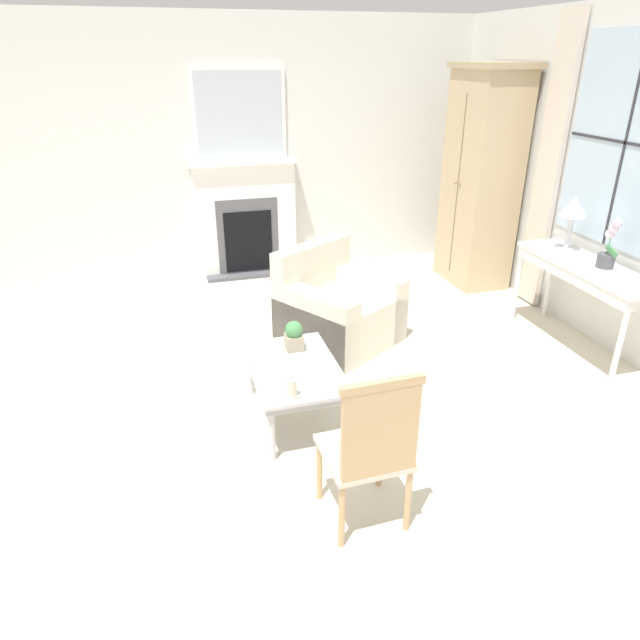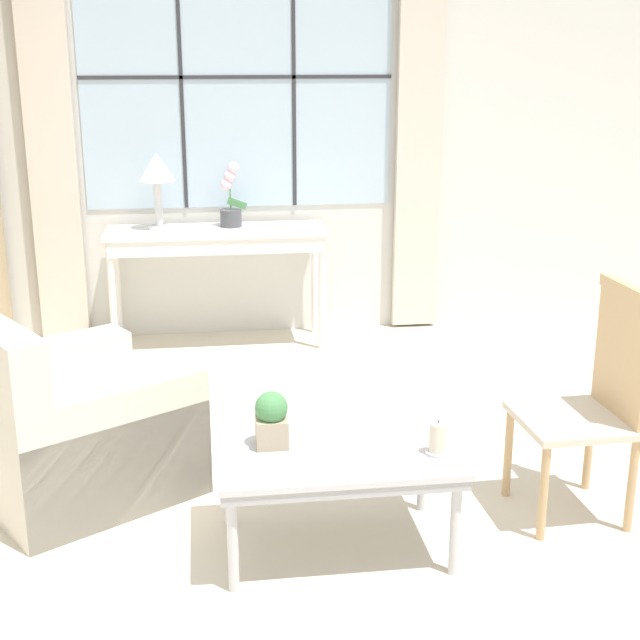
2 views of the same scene
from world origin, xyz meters
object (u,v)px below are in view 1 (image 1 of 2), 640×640
(potted_orchid, at_px, (609,249))
(coffee_table, at_px, (294,372))
(table_lamp, at_px, (573,210))
(side_chair_wooden, at_px, (372,445))
(potted_plant_small, at_px, (294,335))
(pillar_candle, at_px, (292,389))
(armoire, at_px, (481,179))
(fireplace, at_px, (245,209))
(armchair_upholstered, at_px, (338,311))
(console_table, at_px, (588,274))

(potted_orchid, relative_size, coffee_table, 0.45)
(table_lamp, distance_m, side_chair_wooden, 3.21)
(coffee_table, bearing_deg, table_lamp, 105.52)
(coffee_table, height_order, potted_plant_small, potted_plant_small)
(side_chair_wooden, height_order, coffee_table, side_chair_wooden)
(coffee_table, xyz_separation_m, potted_plant_small, (-0.24, 0.06, 0.16))
(potted_plant_small, distance_m, pillar_candle, 0.64)
(armoire, xyz_separation_m, potted_plant_small, (1.92, -2.55, -0.62))
(armoire, relative_size, potted_orchid, 5.53)
(coffee_table, relative_size, potted_plant_small, 4.19)
(fireplace, bearing_deg, armchair_upholstered, 13.53)
(table_lamp, relative_size, coffee_table, 0.53)
(potted_orchid, bearing_deg, coffee_table, -84.09)
(table_lamp, relative_size, potted_plant_small, 2.21)
(potted_plant_small, bearing_deg, table_lamp, 100.84)
(coffee_table, bearing_deg, pillar_candle, -15.69)
(armchair_upholstered, bearing_deg, potted_plant_small, -35.18)
(fireplace, height_order, potted_orchid, fireplace)
(console_table, relative_size, armchair_upholstered, 1.18)
(armchair_upholstered, bearing_deg, side_chair_wooden, -13.11)
(armoire, bearing_deg, table_lamp, 2.92)
(armoire, distance_m, table_lamp, 1.42)
(console_table, distance_m, table_lamp, 0.58)
(console_table, height_order, potted_orchid, potted_orchid)
(armoire, height_order, table_lamp, armoire)
(console_table, bearing_deg, armchair_upholstered, -109.85)
(armoire, bearing_deg, pillar_candle, -46.94)
(armchair_upholstered, xyz_separation_m, side_chair_wooden, (2.22, -0.52, 0.26))
(armoire, height_order, potted_plant_small, armoire)
(armoire, bearing_deg, coffee_table, -50.34)
(armchair_upholstered, bearing_deg, coffee_table, -31.04)
(armoire, height_order, console_table, armoire)
(console_table, relative_size, potted_plant_small, 6.43)
(table_lamp, height_order, side_chair_wooden, table_lamp)
(pillar_candle, bearing_deg, coffee_table, 164.31)
(table_lamp, distance_m, potted_plant_small, 2.74)
(console_table, height_order, armchair_upholstered, armchair_upholstered)
(pillar_candle, bearing_deg, armoire, 133.06)
(side_chair_wooden, relative_size, potted_plant_small, 4.50)
(pillar_candle, bearing_deg, fireplace, 175.38)
(fireplace, bearing_deg, potted_plant_small, -2.38)
(armoire, bearing_deg, fireplace, -111.29)
(potted_orchid, bearing_deg, fireplace, -138.21)
(armchair_upholstered, distance_m, side_chair_wooden, 2.29)
(console_table, height_order, side_chair_wooden, side_chair_wooden)
(fireplace, bearing_deg, console_table, 42.13)
(fireplace, height_order, armchair_upholstered, fireplace)
(potted_orchid, bearing_deg, console_table, -148.63)
(console_table, height_order, table_lamp, table_lamp)
(potted_orchid, xyz_separation_m, armchair_upholstered, (-0.82, -2.05, -0.66))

